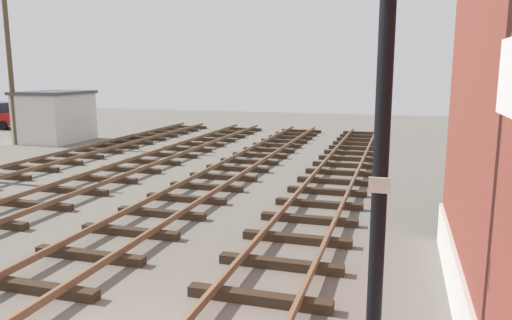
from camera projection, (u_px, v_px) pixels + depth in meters
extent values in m
cube|color=#38281C|center=(259.00, 298.00, 8.24)|extent=(2.50, 0.24, 0.18)
cube|color=#38281C|center=(281.00, 264.00, 9.70)|extent=(2.50, 0.24, 0.18)
cube|color=#38281C|center=(297.00, 239.00, 11.16)|extent=(2.50, 0.24, 0.18)
cube|color=#38281C|center=(309.00, 219.00, 12.61)|extent=(2.50, 0.24, 0.18)
cube|color=#38281C|center=(319.00, 204.00, 14.07)|extent=(2.50, 0.24, 0.18)
cube|color=#38281C|center=(327.00, 192.00, 15.53)|extent=(2.50, 0.24, 0.18)
cube|color=#38281C|center=(333.00, 181.00, 16.99)|extent=(2.50, 0.24, 0.18)
cube|color=#38281C|center=(339.00, 173.00, 18.44)|extent=(2.50, 0.24, 0.18)
cube|color=#38281C|center=(344.00, 165.00, 19.90)|extent=(2.50, 0.24, 0.18)
cube|color=#38281C|center=(348.00, 159.00, 21.36)|extent=(2.50, 0.24, 0.18)
cube|color=#38281C|center=(351.00, 153.00, 22.82)|extent=(2.50, 0.24, 0.18)
cube|color=#38281C|center=(354.00, 148.00, 24.27)|extent=(2.50, 0.24, 0.18)
cube|color=#38281C|center=(357.00, 144.00, 25.73)|extent=(2.50, 0.24, 0.18)
cube|color=#38281C|center=(360.00, 140.00, 27.19)|extent=(2.50, 0.24, 0.18)
cube|color=#38281C|center=(362.00, 136.00, 28.65)|extent=(2.50, 0.24, 0.18)
cube|color=#38281C|center=(364.00, 133.00, 30.10)|extent=(2.50, 0.24, 0.18)
cube|color=#38281C|center=(35.00, 288.00, 8.64)|extent=(2.50, 0.24, 0.18)
cube|color=#38281C|center=(90.00, 256.00, 10.14)|extent=(2.50, 0.24, 0.18)
cube|color=#38281C|center=(130.00, 232.00, 11.65)|extent=(2.50, 0.24, 0.18)
cube|color=#38281C|center=(161.00, 213.00, 13.15)|extent=(2.50, 0.24, 0.18)
cube|color=#38281C|center=(186.00, 199.00, 14.65)|extent=(2.50, 0.24, 0.18)
cube|color=#38281C|center=(206.00, 187.00, 16.15)|extent=(2.50, 0.24, 0.18)
cube|color=#38281C|center=(223.00, 177.00, 17.65)|extent=(2.50, 0.24, 0.18)
cube|color=#38281C|center=(237.00, 169.00, 19.15)|extent=(2.50, 0.24, 0.18)
cube|color=#38281C|center=(249.00, 162.00, 20.66)|extent=(2.50, 0.24, 0.18)
cube|color=#38281C|center=(260.00, 155.00, 22.16)|extent=(2.50, 0.24, 0.18)
cube|color=#38281C|center=(269.00, 150.00, 23.66)|extent=(2.50, 0.24, 0.18)
cube|color=#38281C|center=(277.00, 145.00, 25.16)|extent=(2.50, 0.24, 0.18)
cube|color=#38281C|center=(284.00, 141.00, 26.66)|extent=(2.50, 0.24, 0.18)
cube|color=#38281C|center=(290.00, 137.00, 28.16)|extent=(2.50, 0.24, 0.18)
cube|color=#38281C|center=(296.00, 134.00, 29.67)|extent=(2.50, 0.24, 0.18)
cube|color=#38281C|center=(301.00, 131.00, 31.17)|extent=(2.50, 0.24, 0.18)
cube|color=#38281C|center=(34.00, 205.00, 14.01)|extent=(2.50, 0.24, 0.18)
cube|color=#38281C|center=(73.00, 191.00, 15.66)|extent=(2.50, 0.24, 0.18)
cube|color=#38281C|center=(105.00, 179.00, 17.31)|extent=(2.50, 0.24, 0.18)
cube|color=#38281C|center=(131.00, 170.00, 18.96)|extent=(2.50, 0.24, 0.18)
cube|color=#38281C|center=(152.00, 162.00, 20.62)|extent=(2.50, 0.24, 0.18)
cube|color=#38281C|center=(171.00, 155.00, 22.27)|extent=(2.50, 0.24, 0.18)
cube|color=#38281C|center=(187.00, 149.00, 23.92)|extent=(2.50, 0.24, 0.18)
cube|color=#38281C|center=(201.00, 144.00, 25.57)|extent=(2.50, 0.24, 0.18)
cube|color=#38281C|center=(213.00, 140.00, 27.22)|extent=(2.50, 0.24, 0.18)
cube|color=#38281C|center=(224.00, 136.00, 28.87)|extent=(2.50, 0.24, 0.18)
cube|color=#38281C|center=(234.00, 132.00, 30.53)|extent=(2.50, 0.24, 0.18)
cube|color=#38281C|center=(243.00, 129.00, 32.18)|extent=(2.50, 0.24, 0.18)
cube|color=#38281C|center=(1.00, 176.00, 17.81)|extent=(2.50, 0.24, 0.18)
cube|color=#38281C|center=(31.00, 168.00, 19.22)|extent=(2.50, 0.24, 0.18)
cube|color=#38281C|center=(56.00, 162.00, 20.64)|extent=(2.50, 0.24, 0.18)
cube|color=#38281C|center=(79.00, 156.00, 22.06)|extent=(2.50, 0.24, 0.18)
cube|color=#38281C|center=(98.00, 151.00, 23.47)|extent=(2.50, 0.24, 0.18)
cube|color=#38281C|center=(115.00, 146.00, 24.89)|extent=(2.50, 0.24, 0.18)
cube|color=#38281C|center=(131.00, 142.00, 26.30)|extent=(2.50, 0.24, 0.18)
cube|color=#38281C|center=(145.00, 139.00, 27.72)|extent=(2.50, 0.24, 0.18)
cube|color=#38281C|center=(157.00, 135.00, 29.13)|extent=(2.50, 0.24, 0.18)
cube|color=#38281C|center=(169.00, 132.00, 30.55)|extent=(2.50, 0.24, 0.18)
cube|color=#38281C|center=(179.00, 130.00, 31.97)|extent=(2.50, 0.24, 0.18)
cube|color=#38281C|center=(189.00, 127.00, 33.38)|extent=(2.50, 0.24, 0.18)
cylinder|color=black|center=(379.00, 202.00, 5.70)|extent=(0.18, 0.18, 4.69)
cube|color=white|center=(379.00, 185.00, 5.52)|extent=(0.24, 0.03, 0.18)
cube|color=silver|center=(55.00, 118.00, 27.10)|extent=(2.80, 3.60, 2.60)
cube|color=#4C4C51|center=(54.00, 93.00, 26.86)|extent=(3.00, 3.80, 0.16)
cube|color=brown|center=(34.00, 122.00, 27.55)|extent=(0.06, 0.90, 2.00)
cylinder|color=black|center=(23.00, 123.00, 33.98)|extent=(0.64, 0.24, 0.64)
cylinder|color=black|center=(3.00, 125.00, 32.28)|extent=(0.64, 0.24, 0.64)
cylinder|color=brown|center=(10.00, 65.00, 25.28)|extent=(0.24, 0.24, 8.28)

